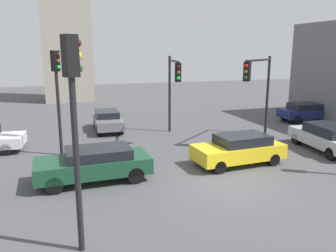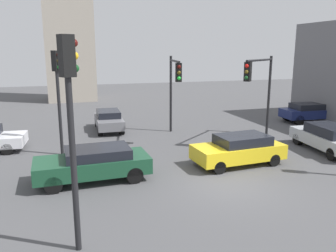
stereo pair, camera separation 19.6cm
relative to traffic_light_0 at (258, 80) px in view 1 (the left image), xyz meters
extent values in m
plane|color=#4C4C4F|center=(-4.66, -5.64, -3.61)|extent=(87.45, 87.45, 0.00)
cylinder|color=black|center=(1.61, 1.36, -1.14)|extent=(0.16, 0.16, 4.94)
cylinder|color=black|center=(-0.07, -0.06, 1.13)|extent=(3.43, 2.93, 0.12)
cube|color=black|center=(-1.55, -1.31, 0.58)|extent=(0.45, 0.45, 1.00)
sphere|color=red|center=(-1.70, -1.44, 0.88)|extent=(0.20, 0.20, 0.20)
sphere|color=#594714|center=(-1.70, -1.44, 0.58)|extent=(0.20, 0.20, 0.20)
sphere|color=#14471E|center=(-1.70, -1.44, 0.28)|extent=(0.20, 0.20, 0.20)
cylinder|color=black|center=(-11.01, 0.63, -0.98)|extent=(0.16, 0.16, 5.26)
cube|color=black|center=(-11.01, 0.63, 1.15)|extent=(0.45, 0.45, 1.00)
sphere|color=#4C0F0C|center=(-10.88, 0.48, 1.45)|extent=(0.20, 0.20, 0.20)
sphere|color=#594714|center=(-10.88, 0.48, 1.15)|extent=(0.20, 0.20, 0.20)
sphere|color=green|center=(-10.88, 0.48, 0.85)|extent=(0.20, 0.20, 0.20)
cylinder|color=black|center=(-10.66, -8.49, -0.80)|extent=(0.16, 0.16, 5.62)
cube|color=black|center=(-10.66, -8.49, 1.52)|extent=(0.42, 0.42, 1.00)
sphere|color=#4C0F0C|center=(-10.48, -8.41, 1.82)|extent=(0.20, 0.20, 0.20)
sphere|color=yellow|center=(-10.48, -8.41, 1.52)|extent=(0.20, 0.20, 0.20)
sphere|color=#14471E|center=(-10.48, -8.41, 1.22)|extent=(0.20, 0.20, 0.20)
cylinder|color=black|center=(-4.07, 3.91, -1.14)|extent=(0.16, 0.16, 4.93)
cylinder|color=black|center=(-4.47, 1.95, 1.06)|extent=(0.91, 3.94, 0.12)
cube|color=black|center=(-4.82, 0.23, 0.51)|extent=(0.38, 0.38, 1.00)
sphere|color=#4C0F0C|center=(-4.86, 0.04, 0.81)|extent=(0.20, 0.20, 0.20)
sphere|color=#594714|center=(-4.86, 0.04, 0.51)|extent=(0.20, 0.20, 0.20)
sphere|color=green|center=(-4.86, 0.04, 0.21)|extent=(0.20, 0.20, 0.20)
cube|color=navy|center=(7.00, 3.78, -2.94)|extent=(4.51, 2.16, 0.63)
cube|color=black|center=(6.78, 3.80, -2.44)|extent=(2.57, 1.79, 0.46)
cylinder|color=black|center=(8.55, 4.41, -3.26)|extent=(0.72, 0.38, 0.70)
cylinder|color=black|center=(8.43, 2.92, -3.26)|extent=(0.72, 0.38, 0.70)
cylinder|color=black|center=(5.57, 4.64, -3.26)|extent=(0.72, 0.38, 0.70)
cylinder|color=black|center=(5.46, 3.15, -3.26)|extent=(0.72, 0.38, 0.70)
cube|color=slate|center=(-7.96, 5.40, -2.99)|extent=(1.78, 3.98, 0.58)
cube|color=black|center=(-7.96, 5.59, -2.51)|extent=(1.53, 2.25, 0.46)
cylinder|color=black|center=(-7.32, 4.04, -3.28)|extent=(0.32, 0.67, 0.66)
cylinder|color=black|center=(-8.68, 4.08, -3.28)|extent=(0.32, 0.67, 0.66)
cylinder|color=black|center=(-7.24, 6.71, -3.28)|extent=(0.32, 0.67, 0.66)
cylinder|color=black|center=(-8.60, 6.75, -3.28)|extent=(0.32, 0.67, 0.66)
cylinder|color=black|center=(-13.58, 3.05, -3.31)|extent=(0.63, 0.39, 0.60)
cylinder|color=black|center=(-13.71, 1.49, -3.31)|extent=(0.63, 0.39, 0.60)
cube|color=#ADB2B7|center=(2.46, -2.94, -2.98)|extent=(2.22, 4.55, 0.63)
cube|color=black|center=(2.44, -3.16, -2.43)|extent=(1.82, 2.60, 0.54)
cylinder|color=black|center=(1.88, -1.38, -3.29)|extent=(0.38, 0.66, 0.63)
cylinder|color=black|center=(3.34, -1.53, -3.29)|extent=(0.38, 0.66, 0.63)
cylinder|color=black|center=(1.58, -4.35, -3.29)|extent=(0.38, 0.66, 0.63)
cube|color=#19472D|center=(-9.82, -3.52, -2.94)|extent=(4.64, 2.05, 0.65)
cube|color=black|center=(-9.59, -3.52, -2.44)|extent=(2.62, 1.76, 0.44)
cylinder|color=black|center=(-11.36, -4.35, -3.27)|extent=(0.69, 0.36, 0.68)
cylinder|color=black|center=(-11.41, -2.78, -3.27)|extent=(0.69, 0.36, 0.68)
cylinder|color=black|center=(-8.24, -4.26, -3.27)|extent=(0.69, 0.36, 0.68)
cylinder|color=black|center=(-8.29, -2.69, -3.27)|extent=(0.69, 0.36, 0.68)
cube|color=yellow|center=(-3.12, -3.47, -2.98)|extent=(4.35, 2.08, 0.67)
cube|color=black|center=(-2.91, -3.46, -2.44)|extent=(2.47, 1.74, 0.48)
cylinder|color=black|center=(-4.52, -4.31, -3.32)|extent=(0.60, 0.36, 0.58)
cylinder|color=black|center=(-4.61, -2.82, -3.32)|extent=(0.60, 0.36, 0.58)
cylinder|color=black|center=(-1.64, -4.12, -3.32)|extent=(0.60, 0.36, 0.58)
cylinder|color=black|center=(-1.73, -2.64, -3.32)|extent=(0.60, 0.36, 0.58)
camera|label=1|loc=(-11.00, -17.03, 1.63)|focal=36.35mm
camera|label=2|loc=(-10.81, -17.08, 1.63)|focal=36.35mm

